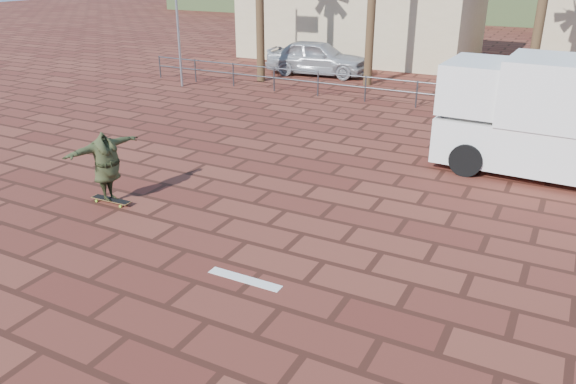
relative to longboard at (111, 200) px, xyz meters
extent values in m
plane|color=brown|center=(3.71, -0.18, -0.08)|extent=(120.00, 120.00, 0.00)
cube|color=white|center=(4.41, -1.38, -0.08)|extent=(1.40, 0.22, 0.01)
cylinder|color=#47494F|center=(-8.29, 11.82, 0.42)|extent=(0.06, 0.06, 1.00)
cylinder|color=#47494F|center=(-6.29, 11.82, 0.42)|extent=(0.06, 0.06, 1.00)
cylinder|color=#47494F|center=(-4.29, 11.82, 0.42)|extent=(0.06, 0.06, 1.00)
cylinder|color=#47494F|center=(-2.29, 11.82, 0.42)|extent=(0.06, 0.06, 1.00)
cylinder|color=#47494F|center=(-0.29, 11.82, 0.42)|extent=(0.06, 0.06, 1.00)
cylinder|color=#47494F|center=(1.71, 11.82, 0.42)|extent=(0.06, 0.06, 1.00)
cylinder|color=#47494F|center=(3.71, 11.82, 0.42)|extent=(0.06, 0.06, 1.00)
cylinder|color=#47494F|center=(5.71, 11.82, 0.42)|extent=(0.06, 0.06, 1.00)
cylinder|color=#47494F|center=(7.71, 11.82, 0.42)|extent=(0.06, 0.06, 1.00)
cylinder|color=#47494F|center=(3.71, 11.82, 0.87)|extent=(24.00, 0.05, 0.05)
cylinder|color=#47494F|center=(3.71, 11.82, 0.47)|extent=(24.00, 0.05, 0.05)
cylinder|color=brown|center=(7.21, 15.32, 3.17)|extent=(0.36, 0.36, 6.50)
cube|color=beige|center=(-2.29, 21.82, 1.92)|extent=(12.00, 7.00, 4.00)
cube|color=olive|center=(0.00, 0.00, 0.01)|extent=(1.02, 0.25, 0.02)
cube|color=black|center=(0.00, 0.00, 0.02)|extent=(0.98, 0.23, 0.00)
cube|color=silver|center=(-0.35, -0.01, -0.02)|extent=(0.06, 0.17, 0.03)
cube|color=silver|center=(0.35, 0.01, -0.02)|extent=(0.06, 0.17, 0.03)
cylinder|color=#8AC329|center=(-0.35, -0.11, -0.05)|extent=(0.07, 0.03, 0.06)
cylinder|color=#8AC329|center=(-0.35, 0.09, -0.05)|extent=(0.07, 0.03, 0.06)
cylinder|color=#8AC329|center=(0.35, -0.09, -0.05)|extent=(0.07, 0.03, 0.06)
cylinder|color=#8AC329|center=(0.35, 0.11, -0.05)|extent=(0.07, 0.03, 0.06)
imported|color=#32381E|center=(0.00, 0.00, 0.81)|extent=(0.81, 2.00, 1.58)
cube|color=white|center=(8.68, 6.57, 0.71)|extent=(5.75, 2.52, 1.15)
cube|color=white|center=(6.69, 6.64, 2.02)|extent=(1.76, 2.37, 1.26)
cube|color=black|center=(6.01, 6.67, 1.55)|extent=(0.13, 1.79, 0.68)
cylinder|color=black|center=(6.76, 5.54, 0.34)|extent=(0.85, 0.32, 0.84)
cylinder|color=black|center=(6.84, 7.74, 0.34)|extent=(0.85, 0.32, 0.84)
imported|color=#A4A7AB|center=(-2.18, 15.81, 0.73)|extent=(4.92, 2.43, 1.61)
imported|color=white|center=(7.27, 12.82, 0.69)|extent=(4.74, 1.81, 1.54)
camera|label=1|loc=(8.97, -8.48, 5.10)|focal=35.00mm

